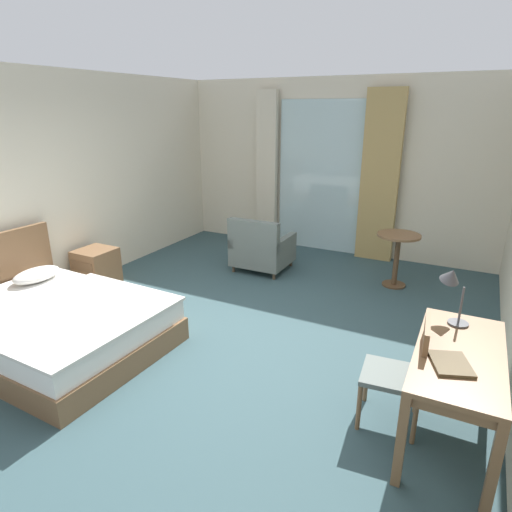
{
  "coord_description": "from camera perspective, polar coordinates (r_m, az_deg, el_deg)",
  "views": [
    {
      "loc": [
        2.17,
        -3.41,
        2.34
      ],
      "look_at": [
        0.34,
        0.11,
        0.98
      ],
      "focal_mm": 30.4,
      "sensor_mm": 36.0,
      "label": 1
    }
  ],
  "objects": [
    {
      "name": "wall_back",
      "position": [
        7.4,
        10.34,
        11.39
      ],
      "size": [
        5.48,
        0.12,
        2.81
      ],
      "primitive_type": "cube",
      "color": "beige",
      "rests_on": "ground"
    },
    {
      "name": "curtain_panel_left",
      "position": [
        7.67,
        1.42,
        11.25
      ],
      "size": [
        0.37,
        0.1,
        2.62
      ],
      "primitive_type": "cube",
      "color": "beige",
      "rests_on": "ground"
    },
    {
      "name": "closed_book",
      "position": [
        3.21,
        24.25,
        -12.8
      ],
      "size": [
        0.32,
        0.36,
        0.02
      ],
      "primitive_type": "cube",
      "rotation": [
        0.0,
        0.0,
        0.36
      ],
      "color": "brown",
      "rests_on": "writing_desk"
    },
    {
      "name": "bed",
      "position": [
        4.94,
        -25.41,
        -7.98
      ],
      "size": [
        2.23,
        1.68,
        1.01
      ],
      "color": "brown",
      "rests_on": "ground"
    },
    {
      "name": "round_cafe_table",
      "position": [
        6.15,
        18.13,
        0.91
      ],
      "size": [
        0.57,
        0.57,
        0.74
      ],
      "color": "brown",
      "rests_on": "ground"
    },
    {
      "name": "desk_lamp",
      "position": [
        3.78,
        24.45,
        -3.19
      ],
      "size": [
        0.27,
        0.29,
        0.44
      ],
      "color": "#4C4C51",
      "rests_on": "writing_desk"
    },
    {
      "name": "armchair_by_window",
      "position": [
        6.48,
        0.68,
        0.88
      ],
      "size": [
        0.79,
        0.75,
        0.83
      ],
      "color": "slate",
      "rests_on": "ground"
    },
    {
      "name": "balcony_glass_door",
      "position": [
        7.4,
        8.64,
        10.16
      ],
      "size": [
        1.5,
        0.02,
        2.47
      ],
      "primitive_type": "cube",
      "color": "silver",
      "rests_on": "ground"
    },
    {
      "name": "desk_chair",
      "position": [
        3.52,
        18.93,
        -13.89
      ],
      "size": [
        0.48,
        0.45,
        0.9
      ],
      "color": "slate",
      "rests_on": "ground"
    },
    {
      "name": "wall_left",
      "position": [
        6.0,
        -27.38,
        7.89
      ],
      "size": [
        0.12,
        7.32,
        2.81
      ],
      "primitive_type": "cube",
      "color": "beige",
      "rests_on": "ground"
    },
    {
      "name": "ground",
      "position": [
        4.7,
        -4.46,
        -11.69
      ],
      "size": [
        5.88,
        7.72,
        0.1
      ],
      "primitive_type": "cube",
      "color": "#334C51"
    },
    {
      "name": "nightstand",
      "position": [
        6.27,
        -20.23,
        -1.55
      ],
      "size": [
        0.46,
        0.48,
        0.54
      ],
      "color": "brown",
      "rests_on": "ground"
    },
    {
      "name": "curtain_panel_right",
      "position": [
        7.05,
        15.97,
        9.85
      ],
      "size": [
        0.57,
        0.1,
        2.62
      ],
      "primitive_type": "cube",
      "color": "tan",
      "rests_on": "ground"
    },
    {
      "name": "writing_desk",
      "position": [
        3.45,
        25.07,
        -12.67
      ],
      "size": [
        0.59,
        1.29,
        0.73
      ],
      "color": "brown",
      "rests_on": "ground"
    }
  ]
}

